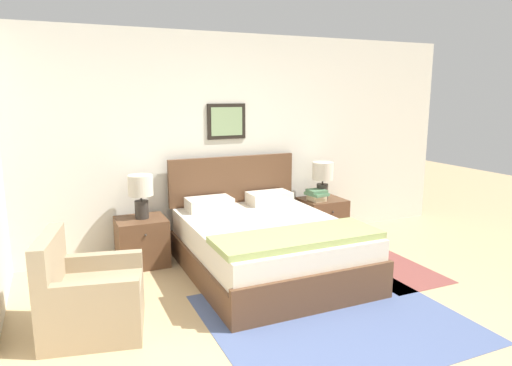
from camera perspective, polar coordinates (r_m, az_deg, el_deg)
ground_plane at (r=3.67m, az=8.70°, el=-19.98°), size 16.00×16.00×0.00m
wall_back at (r=5.59m, az=-5.76°, el=5.05°), size 6.89×0.09×2.60m
area_rug_main at (r=4.12m, az=9.69°, el=-16.26°), size 2.08×1.84×0.01m
area_rug_bedside at (r=5.30m, az=16.31°, el=-10.18°), size 0.77×1.20×0.01m
bed at (r=4.90m, az=1.33°, el=-7.71°), size 1.61×2.06×1.13m
armchair at (r=3.99m, az=-20.17°, el=-13.44°), size 0.88×0.86×0.82m
nightstand_near_window at (r=5.28m, az=-14.08°, el=-7.11°), size 0.54×0.51×0.53m
nightstand_by_door at (r=6.10m, az=8.24°, el=-4.41°), size 0.54×0.51×0.53m
table_lamp_near_window at (r=5.15m, az=-14.20°, el=-0.91°), size 0.27×0.27×0.49m
table_lamp_by_door at (r=5.99m, az=8.33°, el=0.97°), size 0.27×0.27×0.49m
book_thick_bottom at (r=5.93m, az=7.58°, el=-1.99°), size 0.18×0.22×0.04m
book_hardcover_middle at (r=5.92m, az=7.59°, el=-1.66°), size 0.18×0.24×0.03m
book_novel_upper at (r=5.91m, az=7.59°, el=-1.35°), size 0.26×0.30×0.04m
book_slim_near_top at (r=5.91m, az=7.60°, el=-1.00°), size 0.22×0.22×0.04m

